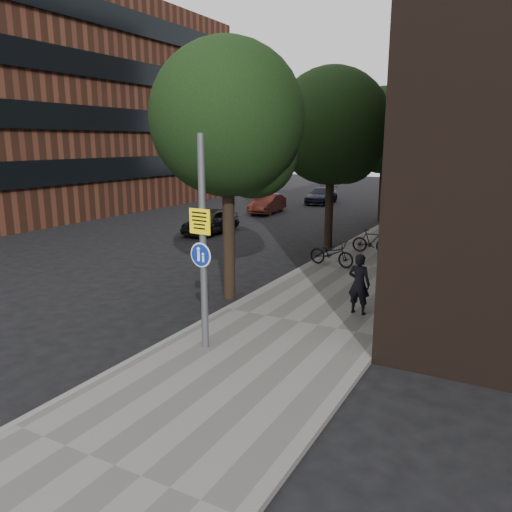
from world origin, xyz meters
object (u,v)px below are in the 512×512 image
Objects in this scene: pedestrian at (359,284)px; parked_bike_facade_near at (412,263)px; parked_car_near at (211,221)px; signpost at (203,244)px.

pedestrian is 0.88× the size of parked_bike_facade_near.
pedestrian reaches higher than parked_car_near.
signpost is 1.26× the size of parked_car_near.
parked_bike_facade_near is at bearing 75.75° from signpost.
parked_bike_facade_near is (2.85, 8.26, -1.88)m from signpost.
signpost is 4.76m from pedestrian.
pedestrian is 0.44× the size of parked_car_near.
parked_bike_facade_near is 0.50× the size of parked_car_near.
signpost reaches higher than pedestrian.
parked_bike_facade_near is at bearing -20.34° from parked_car_near.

